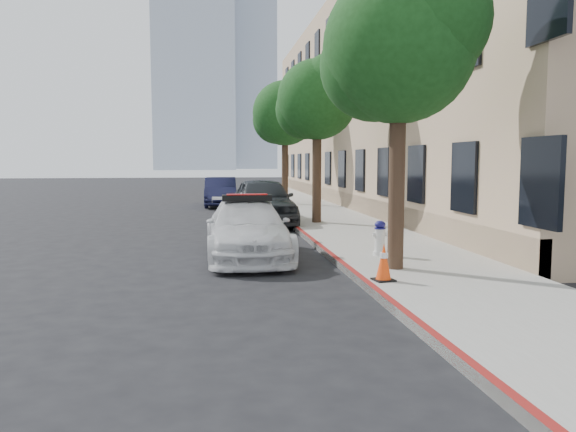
{
  "coord_description": "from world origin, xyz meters",
  "views": [
    {
      "loc": [
        -0.53,
        -12.09,
        2.19
      ],
      "look_at": [
        1.09,
        -0.3,
        1.0
      ],
      "focal_mm": 35.0,
      "sensor_mm": 36.0,
      "label": 1
    }
  ],
  "objects_px": {
    "parked_car_far": "(220,192)",
    "traffic_cone": "(384,262)",
    "parked_car_mid": "(263,201)",
    "fire_hydrant": "(380,238)",
    "police_car": "(247,229)"
  },
  "relations": [
    {
      "from": "parked_car_far",
      "to": "traffic_cone",
      "type": "relative_size",
      "value": 6.53
    },
    {
      "from": "traffic_cone",
      "to": "parked_car_mid",
      "type": "bearing_deg",
      "value": 96.64
    },
    {
      "from": "fire_hydrant",
      "to": "police_car",
      "type": "bearing_deg",
      "value": 167.71
    },
    {
      "from": "police_car",
      "to": "traffic_cone",
      "type": "height_order",
      "value": "police_car"
    },
    {
      "from": "parked_car_mid",
      "to": "traffic_cone",
      "type": "height_order",
      "value": "parked_car_mid"
    },
    {
      "from": "parked_car_far",
      "to": "fire_hydrant",
      "type": "height_order",
      "value": "parked_car_far"
    },
    {
      "from": "parked_car_mid",
      "to": "traffic_cone",
      "type": "xyz_separation_m",
      "value": [
        1.15,
        -9.87,
        -0.34
      ]
    },
    {
      "from": "police_car",
      "to": "fire_hydrant",
      "type": "relative_size",
      "value": 5.92
    },
    {
      "from": "parked_car_mid",
      "to": "parked_car_far",
      "type": "relative_size",
      "value": 1.13
    },
    {
      "from": "parked_car_far",
      "to": "traffic_cone",
      "type": "height_order",
      "value": "parked_car_far"
    },
    {
      "from": "parked_car_far",
      "to": "fire_hydrant",
      "type": "relative_size",
      "value": 5.54
    },
    {
      "from": "parked_car_mid",
      "to": "parked_car_far",
      "type": "xyz_separation_m",
      "value": [
        -1.3,
        7.97,
        -0.12
      ]
    },
    {
      "from": "parked_car_mid",
      "to": "fire_hydrant",
      "type": "distance_m",
      "value": 7.65
    },
    {
      "from": "police_car",
      "to": "fire_hydrant",
      "type": "xyz_separation_m",
      "value": [
        2.78,
        -0.96,
        -0.13
      ]
    },
    {
      "from": "police_car",
      "to": "parked_car_mid",
      "type": "distance_m",
      "value": 6.53
    }
  ]
}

